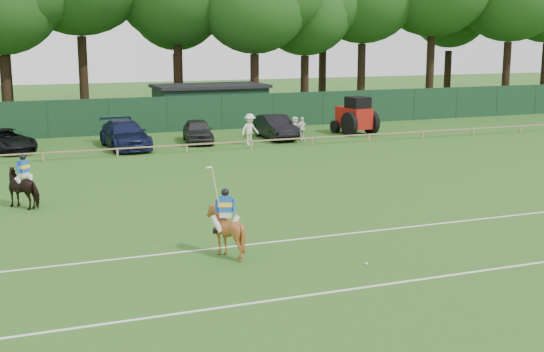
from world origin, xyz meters
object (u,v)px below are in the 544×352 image
spectator_left (250,129)px  spectator_right (295,129)px  horse_dark (25,188)px  horse_chestnut (226,231)px  spectator_mid (302,129)px  tractor (355,117)px  suv_black (6,141)px  polo_ball (366,264)px  hatch_grey (198,131)px  sedan_navy (125,135)px  utility_shed (210,104)px  estate_black (275,127)px

spectator_left → spectator_right: bearing=-4.0°
horse_dark → horse_chestnut: 10.59m
spectator_mid → tractor: (4.67, 1.54, 0.45)m
suv_black → spectator_mid: bearing=-27.9°
suv_black → spectator_right: (17.53, -1.84, 0.10)m
spectator_left → polo_ball: 24.17m
hatch_grey → tractor: size_ratio=1.31×
sedan_navy → utility_shed: (8.03, 9.10, 0.72)m
estate_black → spectator_left: bearing=-141.6°
spectator_left → polo_ball: (-4.70, -23.69, -0.92)m
spectator_right → tractor: 5.11m
sedan_navy → horse_dark: bearing=-117.7°
hatch_grey → spectator_left: spectator_left is taller
suv_black → utility_shed: size_ratio=0.57×
spectator_left → tractor: bearing=-4.3°
estate_black → polo_ball: size_ratio=52.37×
utility_shed → horse_chestnut: bearing=-105.7°
spectator_right → polo_ball: 25.80m
sedan_navy → spectator_mid: 11.17m
horse_chestnut → suv_black: (-5.80, 23.90, -0.13)m
horse_dark → hatch_grey: 18.11m
utility_shed → spectator_mid: bearing=-73.2°
spectator_left → polo_ball: bearing=-118.6°
utility_shed → estate_black: bearing=-78.0°
horse_dark → hatch_grey: bearing=-170.1°
hatch_grey → spectator_mid: bearing=-4.5°
sedan_navy → polo_ball: (2.74, -25.18, -0.78)m
estate_black → spectator_mid: (1.23, -1.49, -0.01)m
horse_chestnut → spectator_right: size_ratio=1.03×
polo_ball → tractor: (13.04, 25.62, 1.17)m
tractor → spectator_mid: bearing=-169.2°
hatch_grey → spectator_mid: (6.42, -1.72, 0.03)m
suv_black → tractor: size_ratio=1.44×
estate_black → tractor: bearing=1.3°
polo_ball → estate_black: bearing=74.4°
spectator_right → suv_black: bearing=178.7°
tractor → spectator_right: bearing=-174.7°
sedan_navy → suv_black: bearing=167.6°
suv_black → tractor: bearing=-22.5°
suv_black → utility_shed: (14.74, 7.95, 0.87)m
spectator_mid → suv_black: bearing=158.6°
spectator_right → polo_ball: size_ratio=16.99×
hatch_grey → spectator_mid: spectator_mid is taller
suv_black → estate_black: (16.59, -0.77, 0.11)m
horse_chestnut → spectator_right: (11.73, 22.06, -0.02)m
spectator_right → horse_chestnut: bearing=-113.3°
horse_dark → spectator_right: (17.22, 13.01, -0.02)m
spectator_left → estate_black: bearing=20.2°
sedan_navy → spectator_mid: sedan_navy is taller
horse_chestnut → sedan_navy: (0.90, 22.76, 0.03)m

